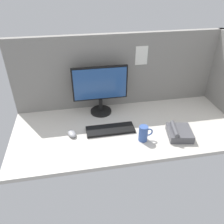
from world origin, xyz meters
The scene contains 7 objects.
ground_plane centered at (0.00, 0.00, -1.50)cm, with size 180.00×80.00×3.00cm, color beige.
cubicle_wall_back centered at (0.02, 37.50, 31.60)cm, with size 180.00×5.50×63.17cm.
monitor centered at (-18.82, 25.13, 23.17)cm, with size 45.35×18.00×41.36cm.
keyboard centered at (-15.47, -3.31, 1.00)cm, with size 37.00×13.00×2.00cm, color black.
mouse centered at (-44.83, -3.97, 1.70)cm, with size 5.60×9.60×3.40cm, color #99999E.
mug_ceramic_blue centered at (6.09, -18.64, 6.05)cm, with size 10.40×6.46×12.02cm.
desk_phone centered at (33.58, -19.02, 3.19)cm, with size 20.27×21.86×8.80cm.
Camera 1 is at (-39.45, -141.16, 106.42)cm, focal length 36.36 mm.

